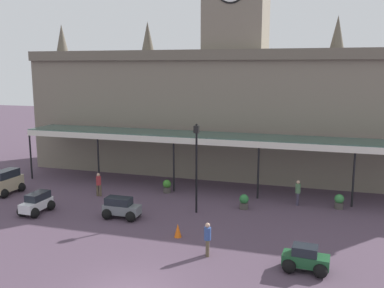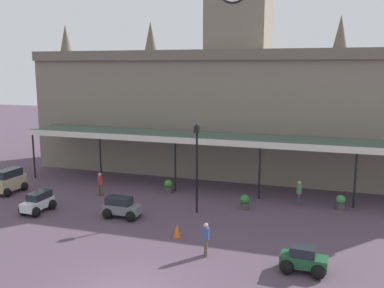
{
  "view_description": "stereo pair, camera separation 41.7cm",
  "coord_description": "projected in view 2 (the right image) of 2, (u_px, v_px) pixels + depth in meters",
  "views": [
    {
      "loc": [
        7.08,
        -14.35,
        9.06
      ],
      "look_at": [
        0.0,
        8.87,
        4.66
      ],
      "focal_mm": 40.06,
      "sensor_mm": 36.0,
      "label": 1
    },
    {
      "loc": [
        7.48,
        -14.23,
        9.06
      ],
      "look_at": [
        0.0,
        8.87,
        4.66
      ],
      "focal_mm": 40.06,
      "sensor_mm": 36.0,
      "label": 2
    }
  ],
  "objects": [
    {
      "name": "car_white_estate",
      "position": [
        38.0,
        203.0,
        26.96
      ],
      "size": [
        1.59,
        2.28,
        1.27
      ],
      "color": "silver",
      "rests_on": "ground"
    },
    {
      "name": "pedestrian_crossing_forecourt",
      "position": [
        206.0,
        238.0,
        20.64
      ],
      "size": [
        0.34,
        0.38,
        1.67
      ],
      "color": "brown",
      "rests_on": "ground"
    },
    {
      "name": "station_building",
      "position": [
        238.0,
        104.0,
        36.22
      ],
      "size": [
        35.19,
        7.1,
        18.86
      ],
      "color": "slate",
      "rests_on": "ground"
    },
    {
      "name": "planter_by_canopy",
      "position": [
        245.0,
        202.0,
        27.5
      ],
      "size": [
        0.6,
        0.6,
        0.96
      ],
      "color": "#47423D",
      "rests_on": "ground"
    },
    {
      "name": "traffic_cone",
      "position": [
        177.0,
        230.0,
        23.02
      ],
      "size": [
        0.4,
        0.4,
        0.74
      ],
      "primitive_type": "cone",
      "color": "orange",
      "rests_on": "ground"
    },
    {
      "name": "planter_forecourt_centre",
      "position": [
        168.0,
        186.0,
        31.15
      ],
      "size": [
        0.6,
        0.6,
        0.96
      ],
      "color": "#47423D",
      "rests_on": "ground"
    },
    {
      "name": "planter_near_kerb",
      "position": [
        341.0,
        202.0,
        27.45
      ],
      "size": [
        0.6,
        0.6,
        0.96
      ],
      "color": "#47423D",
      "rests_on": "ground"
    },
    {
      "name": "pedestrian_near_entrance",
      "position": [
        100.0,
        183.0,
        30.33
      ],
      "size": [
        0.39,
        0.34,
        1.67
      ],
      "color": "brown",
      "rests_on": "ground"
    },
    {
      "name": "car_grey_estate",
      "position": [
        122.0,
        209.0,
        25.98
      ],
      "size": [
        2.25,
        1.54,
        1.27
      ],
      "color": "slate",
      "rests_on": "ground"
    },
    {
      "name": "car_beige_van",
      "position": [
        10.0,
        182.0,
        30.97
      ],
      "size": [
        1.67,
        2.44,
        1.77
      ],
      "color": "tan",
      "rests_on": "ground"
    },
    {
      "name": "victorian_lamppost",
      "position": [
        197.0,
        159.0,
        26.33
      ],
      "size": [
        0.3,
        0.3,
        5.65
      ],
      "color": "black",
      "rests_on": "ground"
    },
    {
      "name": "entrance_canopy",
      "position": [
        221.0,
        137.0,
        31.17
      ],
      "size": [
        31.0,
        3.26,
        4.12
      ],
      "color": "#38564C",
      "rests_on": "ground"
    },
    {
      "name": "car_green_sedan",
      "position": [
        304.0,
        261.0,
        19.08
      ],
      "size": [
        2.1,
        1.6,
        1.19
      ],
      "color": "#1E512D",
      "rests_on": "ground"
    },
    {
      "name": "pedestrian_beside_cars",
      "position": [
        299.0,
        192.0,
        28.17
      ],
      "size": [
        0.34,
        0.39,
        1.67
      ],
      "color": "#3F384C",
      "rests_on": "ground"
    }
  ]
}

